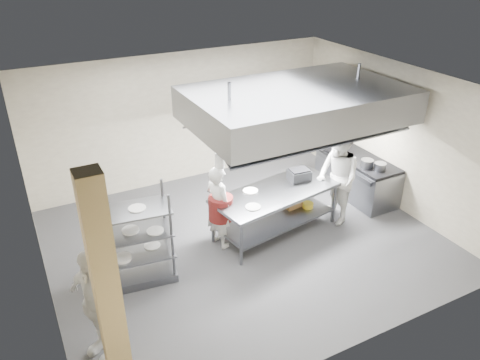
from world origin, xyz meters
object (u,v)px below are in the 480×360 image
island (275,212)px  griddle (299,175)px  pass_rack (138,237)px  chef_line (337,178)px  cooking_range (356,177)px  stockpot (367,164)px  chef_head (218,207)px  chef_plating (97,304)px

island → griddle: (0.64, 0.19, 0.55)m
pass_rack → chef_line: (4.03, -0.01, 0.13)m
cooking_range → stockpot: stockpot is taller
chef_head → cooking_range: bearing=-101.1°
chef_line → pass_rack: bearing=-81.6°
island → pass_rack: 2.77m
griddle → chef_plating: bearing=-153.3°
griddle → island: bearing=-157.7°
chef_line → stockpot: chef_line is taller
chef_line → griddle: 0.75m
pass_rack → cooking_range: pass_rack is taller
chef_plating → chef_line: bearing=78.2°
cooking_range → chef_line: bearing=-149.2°
pass_rack → island: bearing=11.0°
pass_rack → cooking_range: size_ratio=0.84×
griddle → cooking_range: bearing=14.9°
island → chef_head: chef_head is taller
pass_rack → stockpot: bearing=9.5°
pass_rack → cooking_range: 5.20m
chef_plating → griddle: size_ratio=4.29×
cooking_range → chef_line: 1.41m
chef_plating → stockpot: bearing=77.7°
chef_head → griddle: 1.80m
pass_rack → chef_plating: chef_plating is taller
chef_head → chef_plating: size_ratio=0.93×
pass_rack → chef_plating: bearing=-117.9°
pass_rack → chef_line: size_ratio=0.87×
chef_head → griddle: chef_head is taller
chef_plating → griddle: (4.31, 1.68, 0.14)m
chef_line → chef_plating: (-4.97, -1.31, -0.09)m
chef_line → stockpot: 0.93m
cooking_range → chef_head: size_ratio=1.24×
pass_rack → chef_line: chef_line is taller
island → cooking_range: 2.45m
island → pass_rack: size_ratio=1.49×
island → griddle: bearing=7.3°
chef_line → chef_plating: size_ratio=1.10×
chef_head → stockpot: bearing=-108.9°
chef_head → chef_line: chef_line is taller
island → pass_rack: (-2.74, -0.17, 0.38)m
chef_plating → island: bearing=85.4°
cooking_range → chef_plating: size_ratio=1.14×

